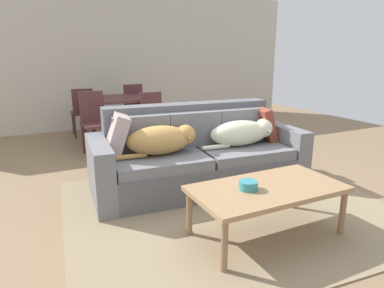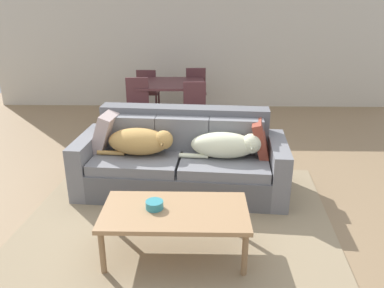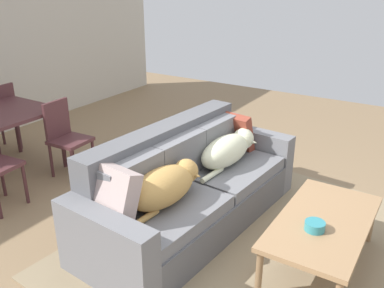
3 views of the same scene
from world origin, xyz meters
TOP-DOWN VIEW (x-y plane):
  - ground_plane at (0.00, 0.00)m, footprint 10.00×10.00m
  - back_partition at (0.00, 4.00)m, footprint 8.00×0.12m
  - area_rug at (-0.05, -0.42)m, footprint 3.27×2.85m
  - couch at (-0.05, 0.27)m, footprint 2.43×1.12m
  - dog_on_left_cushion at (-0.50, 0.20)m, footprint 0.87×0.41m
  - dog_on_right_cushion at (0.47, 0.12)m, footprint 0.90×0.39m
  - throw_pillow_by_left_arm at (-0.94, 0.39)m, footprint 0.34×0.49m
  - throw_pillow_by_right_arm at (0.85, 0.25)m, footprint 0.27×0.44m
  - coffee_table at (-0.04, -0.99)m, footprint 1.25×0.66m
  - bowl_on_coffee_table at (-0.22, -0.97)m, footprint 0.15×0.15m
  - dining_table at (-0.33, 2.66)m, footprint 1.12×0.98m
  - dining_chair_near_left at (-0.84, 2.10)m, footprint 0.44×0.44m
  - dining_chair_near_right at (0.08, 2.05)m, footprint 0.42×0.42m
  - dining_chair_far_left at (-0.83, 3.27)m, footprint 0.42×0.42m
  - dining_chair_far_right at (0.08, 3.26)m, footprint 0.43×0.43m

SIDE VIEW (x-z plane):
  - ground_plane at x=0.00m, z-range 0.00..0.00m
  - area_rug at x=-0.05m, z-range 0.00..0.01m
  - couch at x=-0.05m, z-range -0.11..0.81m
  - coffee_table at x=-0.04m, z-range 0.18..0.62m
  - bowl_on_coffee_table at x=-0.22m, z-range 0.44..0.51m
  - dining_chair_near_right at x=0.08m, z-range 0.05..0.93m
  - dining_chair_far_left at x=-0.83m, z-range 0.05..0.94m
  - dining_chair_far_right at x=0.08m, z-range 0.05..0.98m
  - dining_chair_near_left at x=-0.84m, z-range 0.05..0.99m
  - dog_on_right_cushion at x=0.47m, z-range 0.46..0.75m
  - dog_on_left_cushion at x=-0.50m, z-range 0.46..0.76m
  - throw_pillow_by_right_arm at x=0.85m, z-range 0.43..0.86m
  - throw_pillow_by_left_arm at x=-0.94m, z-range 0.42..0.90m
  - dining_table at x=-0.33m, z-range 0.31..1.07m
  - back_partition at x=0.00m, z-range 0.00..2.70m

